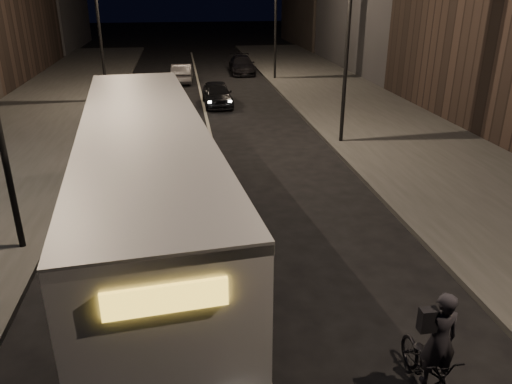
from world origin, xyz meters
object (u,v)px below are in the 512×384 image
object	(u,v)px
streetlight_right_mid	(343,16)
streetlight_right_far	(272,2)
car_mid	(182,73)
city_bus	(147,183)
cyclist_on_bicycle	(430,359)
car_far	(242,65)
streetlight_left_far	(102,7)
car_near	(217,94)

from	to	relation	value
streetlight_right_mid	streetlight_right_far	xyz separation A→B (m)	(0.00, 16.00, 0.00)
streetlight_right_mid	car_mid	xyz separation A→B (m)	(-6.45, 16.13, -4.70)
city_bus	cyclist_on_bicycle	xyz separation A→B (m)	(4.88, -5.71, -1.24)
streetlight_right_far	streetlight_right_mid	bearing A→B (deg)	-90.00
streetlight_right_mid	car_far	distance (m)	19.99
cyclist_on_bicycle	streetlight_left_far	bearing A→B (deg)	107.51
cyclist_on_bicycle	car_mid	size ratio (longest dim) A/B	0.53
city_bus	car_mid	world-z (taller)	city_bus
streetlight_right_mid	car_far	world-z (taller)	streetlight_right_mid
cyclist_on_bicycle	car_near	xyz separation A→B (m)	(-1.87, 22.62, -0.03)
streetlight_right_mid	cyclist_on_bicycle	xyz separation A→B (m)	(-2.66, -14.22, -4.66)
city_bus	cyclist_on_bicycle	world-z (taller)	city_bus
streetlight_right_mid	car_mid	size ratio (longest dim) A/B	2.03
streetlight_left_far	car_far	world-z (taller)	streetlight_left_far
streetlight_right_far	city_bus	xyz separation A→B (m)	(-7.54, -24.51, -3.41)
streetlight_right_mid	car_near	size ratio (longest dim) A/B	2.05
car_far	streetlight_right_mid	bearing A→B (deg)	-83.89
city_bus	streetlight_right_far	bearing A→B (deg)	67.30
streetlight_right_mid	car_mid	bearing A→B (deg)	111.81
cyclist_on_bicycle	car_mid	world-z (taller)	cyclist_on_bicycle
car_mid	cyclist_on_bicycle	bearing A→B (deg)	99.96
streetlight_left_far	cyclist_on_bicycle	distance (m)	25.93
streetlight_left_far	city_bus	distance (m)	19.08
streetlight_right_far	car_mid	xyz separation A→B (m)	(-6.45, 0.13, -4.70)
cyclist_on_bicycle	car_mid	xyz separation A→B (m)	(-3.79, 30.35, -0.05)
streetlight_right_far	cyclist_on_bicycle	world-z (taller)	streetlight_right_far
streetlight_right_far	car_mid	world-z (taller)	streetlight_right_far
city_bus	cyclist_on_bicycle	bearing A→B (deg)	-55.11
city_bus	car_near	xyz separation A→B (m)	(3.01, 16.91, -1.27)
car_far	cyclist_on_bicycle	bearing A→B (deg)	-90.60
streetlight_right_far	car_mid	bearing A→B (deg)	178.88
cyclist_on_bicycle	car_near	world-z (taller)	cyclist_on_bicycle
car_mid	car_far	world-z (taller)	car_mid
car_near	car_mid	xyz separation A→B (m)	(-1.92, 7.72, -0.02)
city_bus	car_far	size ratio (longest dim) A/B	2.97
city_bus	car_far	distance (m)	28.49
streetlight_left_far	car_far	bearing A→B (deg)	46.32
car_near	car_mid	bearing A→B (deg)	102.83
streetlight_right_mid	city_bus	xyz separation A→B (m)	(-7.54, -8.51, -3.41)
city_bus	car_near	size ratio (longest dim) A/B	3.39
streetlight_right_mid	cyclist_on_bicycle	distance (m)	15.20
car_near	car_far	bearing A→B (deg)	74.52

